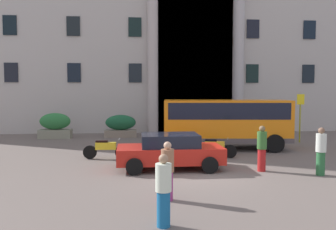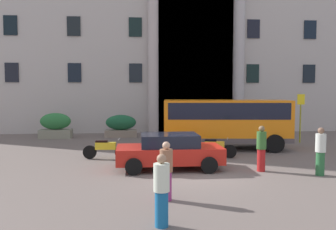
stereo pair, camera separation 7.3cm
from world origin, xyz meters
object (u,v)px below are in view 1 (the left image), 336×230
bus_stop_sign (300,113)px  hedge_planter_entrance_left (121,126)px  orange_minibus (226,119)px  hedge_planter_east (55,126)px  pedestrian_man_crossing (262,148)px  pedestrian_woman_dark_dress (321,151)px  hedge_planter_far_west (259,125)px  pedestrian_child_trailing (163,190)px  pedestrian_woman_with_bag (168,171)px  motorcycle_far_end (214,148)px  parked_compact_extra (170,151)px  motorcycle_near_kerb (105,149)px

bus_stop_sign → hedge_planter_entrance_left: bus_stop_sign is taller
orange_minibus → bus_stop_sign: 5.27m
orange_minibus → hedge_planter_east: orange_minibus is taller
bus_stop_sign → pedestrian_man_crossing: bus_stop_sign is taller
orange_minibus → hedge_planter_entrance_left: 7.83m
pedestrian_woman_dark_dress → hedge_planter_far_west: bearing=-40.3°
orange_minibus → pedestrian_woman_dark_dress: orange_minibus is taller
hedge_planter_east → pedestrian_man_crossing: size_ratio=1.17×
orange_minibus → bus_stop_sign: (4.90, 1.91, 0.20)m
pedestrian_child_trailing → pedestrian_woman_with_bag: same height
bus_stop_sign → motorcycle_far_end: size_ratio=1.47×
bus_stop_sign → pedestrian_man_crossing: size_ratio=1.65×
motorcycle_far_end → pedestrian_woman_with_bag: (-2.63, -6.13, 0.36)m
bus_stop_sign → hedge_planter_entrance_left: 11.17m
pedestrian_child_trailing → pedestrian_woman_with_bag: size_ratio=1.00×
pedestrian_child_trailing → pedestrian_man_crossing: (4.09, 5.17, 0.05)m
bus_stop_sign → hedge_planter_east: 15.07m
hedge_planter_east → pedestrian_woman_dark_dress: (11.75, -11.04, 0.09)m
orange_minibus → pedestrian_child_trailing: (-4.02, -10.36, -0.72)m
motorcycle_far_end → pedestrian_man_crossing: 3.13m
parked_compact_extra → pedestrian_child_trailing: pedestrian_child_trailing is taller
pedestrian_child_trailing → hedge_planter_entrance_left: bearing=-111.5°
motorcycle_near_kerb → pedestrian_man_crossing: 6.79m
hedge_planter_east → motorcycle_near_kerb: 8.19m
orange_minibus → pedestrian_woman_with_bag: (-3.76, -8.46, -0.72)m
pedestrian_child_trailing → pedestrian_woman_dark_dress: bearing=-171.4°
orange_minibus → bus_stop_sign: bus_stop_sign is taller
pedestrian_woman_with_bag → pedestrian_man_crossing: bearing=-104.1°
hedge_planter_east → pedestrian_woman_dark_dress: pedestrian_woman_dark_dress is taller
hedge_planter_east → hedge_planter_entrance_left: 4.14m
motorcycle_near_kerb → parked_compact_extra: bearing=-36.2°
pedestrian_woman_dark_dress → pedestrian_child_trailing: bearing=93.9°
motorcycle_near_kerb → hedge_planter_far_west: bearing=40.5°
orange_minibus → pedestrian_woman_dark_dress: bearing=-67.1°
bus_stop_sign → motorcycle_near_kerb: (-10.93, -4.14, -1.28)m
pedestrian_woman_dark_dress → pedestrian_woman_with_bag: (-5.71, -2.44, -0.05)m
hedge_planter_entrance_left → motorcycle_far_end: 8.91m
parked_compact_extra → pedestrian_man_crossing: (3.41, -0.70, 0.16)m
hedge_planter_east → pedestrian_woman_dark_dress: bearing=-43.2°
parked_compact_extra → pedestrian_woman_with_bag: 3.99m
pedestrian_child_trailing → bus_stop_sign: bearing=-153.6°
parked_compact_extra → pedestrian_man_crossing: size_ratio=2.37×
orange_minibus → motorcycle_far_end: bearing=-110.9°
motorcycle_far_end → motorcycle_near_kerb: bearing=-165.0°
orange_minibus → motorcycle_far_end: (-1.13, -2.33, -1.08)m
hedge_planter_far_west → hedge_planter_entrance_left: hedge_planter_far_west is taller
hedge_planter_entrance_left → pedestrian_man_crossing: (5.75, -10.52, 0.16)m
orange_minibus → parked_compact_extra: 5.66m
parked_compact_extra → motorcycle_far_end: (2.20, 2.16, -0.25)m
bus_stop_sign → hedge_planter_far_west: size_ratio=1.48×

